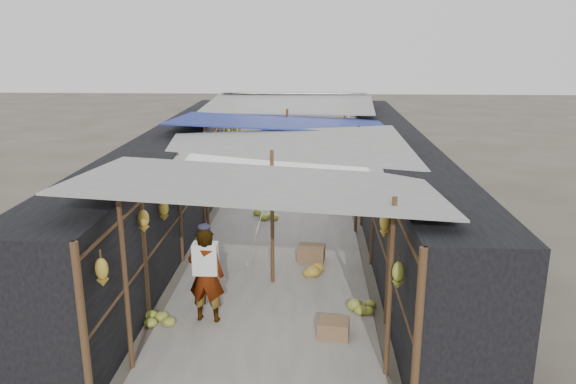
% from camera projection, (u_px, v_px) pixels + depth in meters
% --- Properties ---
extents(ground, '(80.00, 80.00, 0.00)m').
position_uv_depth(ground, '(258.00, 371.00, 7.95)').
color(ground, '#6B6356').
rests_on(ground, ground).
extents(aisle_slab, '(3.60, 16.00, 0.02)m').
position_uv_depth(aisle_slab, '(283.00, 224.00, 14.20)').
color(aisle_slab, '#9E998E').
rests_on(aisle_slab, ground).
extents(stall_left, '(1.40, 15.00, 2.30)m').
position_uv_depth(stall_left, '(175.00, 179.00, 14.01)').
color(stall_left, black).
rests_on(stall_left, ground).
extents(stall_right, '(1.40, 15.00, 2.30)m').
position_uv_depth(stall_right, '(392.00, 181.00, 13.78)').
color(stall_right, black).
rests_on(stall_right, ground).
extents(crate_near, '(0.52, 0.44, 0.29)m').
position_uv_depth(crate_near, '(334.00, 329.00, 8.83)').
color(crate_near, '#8F6549').
rests_on(crate_near, ground).
extents(crate_mid, '(0.61, 0.51, 0.33)m').
position_uv_depth(crate_mid, '(311.00, 253.00, 11.83)').
color(crate_mid, '#8F6549').
rests_on(crate_mid, ground).
extents(crate_back, '(0.57, 0.52, 0.30)m').
position_uv_depth(crate_back, '(279.00, 183.00, 17.57)').
color(crate_back, '#8F6549').
rests_on(crate_back, ground).
extents(black_basin, '(0.66, 0.66, 0.20)m').
position_uv_depth(black_basin, '(345.00, 194.00, 16.56)').
color(black_basin, black).
rests_on(black_basin, ground).
extents(vendor_elderly, '(0.64, 0.46, 1.64)m').
position_uv_depth(vendor_elderly, '(206.00, 275.00, 9.15)').
color(vendor_elderly, white).
rests_on(vendor_elderly, ground).
extents(shopper_blue, '(0.77, 0.63, 1.44)m').
position_uv_depth(shopper_blue, '(255.00, 170.00, 16.82)').
color(shopper_blue, navy).
rests_on(shopper_blue, ground).
extents(vendor_seated, '(0.36, 0.63, 0.97)m').
position_uv_depth(vendor_seated, '(329.00, 175.00, 17.19)').
color(vendor_seated, '#46413D').
rests_on(vendor_seated, ground).
extents(market_canopy, '(5.62, 15.20, 2.77)m').
position_uv_depth(market_canopy, '(284.00, 127.00, 13.91)').
color(market_canopy, brown).
rests_on(market_canopy, ground).
extents(hanging_bananas, '(3.96, 14.15, 0.79)m').
position_uv_depth(hanging_bananas, '(281.00, 158.00, 14.17)').
color(hanging_bananas, '#AE8B2C').
rests_on(hanging_bananas, ground).
extents(floor_bananas, '(3.96, 10.28, 0.35)m').
position_uv_depth(floor_bananas, '(287.00, 209.00, 14.93)').
color(floor_bananas, '#AE8B2C').
rests_on(floor_bananas, ground).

